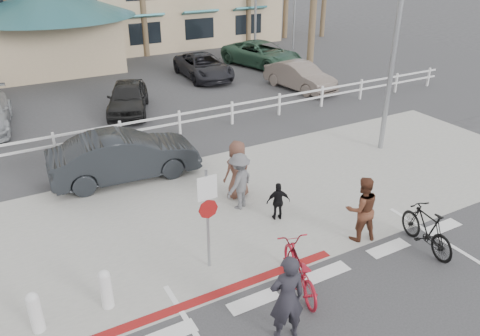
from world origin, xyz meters
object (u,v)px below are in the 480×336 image
car_white_sedan (124,156)px  sign_post (208,215)px  bike_black (427,229)px  bike_red (299,269)px

car_white_sedan → sign_post: bearing=-172.7°
bike_black → car_white_sedan: (-5.45, 7.57, 0.21)m
bike_red → car_white_sedan: size_ratio=0.43×
sign_post → bike_red: 2.39m
sign_post → car_white_sedan: (-0.34, 5.57, -0.67)m
bike_red → car_white_sedan: bearing=-60.7°
sign_post → car_white_sedan: size_ratio=0.61×
sign_post → bike_black: 5.55m
sign_post → car_white_sedan: bearing=93.5°
bike_black → car_white_sedan: size_ratio=0.40×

